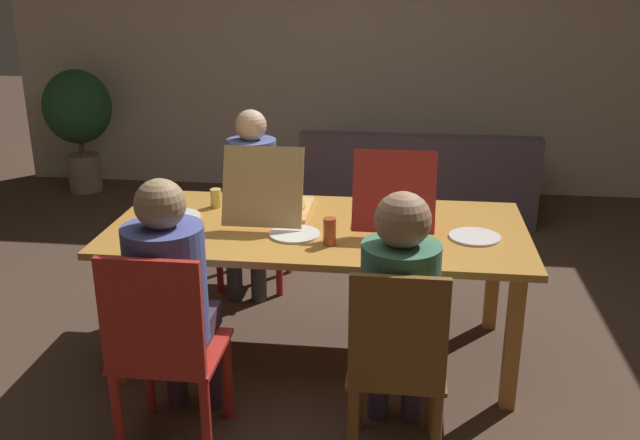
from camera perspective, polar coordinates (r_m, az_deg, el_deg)
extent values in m
plane|color=#4C372A|center=(4.00, -0.18, -10.58)|extent=(20.00, 20.00, 0.00)
cube|color=beige|center=(6.69, 3.30, 13.99)|extent=(6.65, 0.12, 2.73)
cube|color=#C08335|center=(3.69, -0.19, -0.73)|extent=(2.16, 1.03, 0.04)
cube|color=#C27B36|center=(3.72, -16.24, -7.67)|extent=(0.07, 0.07, 0.71)
cube|color=#C27B36|center=(3.49, 15.31, -9.49)|extent=(0.07, 0.07, 0.71)
cube|color=#C27B36|center=(4.42, -12.21, -2.90)|extent=(0.07, 0.07, 0.71)
cube|color=#C27B36|center=(4.22, 13.85, -4.10)|extent=(0.07, 0.07, 0.71)
cylinder|color=brown|center=(3.30, 3.13, -13.31)|extent=(0.05, 0.05, 0.44)
cylinder|color=brown|center=(3.30, 9.13, -13.54)|extent=(0.05, 0.05, 0.44)
cylinder|color=brown|center=(3.02, 2.66, -16.88)|extent=(0.05, 0.05, 0.44)
cylinder|color=brown|center=(3.02, 9.33, -17.14)|extent=(0.05, 0.05, 0.44)
cube|color=brown|center=(3.03, 6.22, -11.57)|extent=(0.40, 0.41, 0.02)
cube|color=brown|center=(2.74, 6.34, -9.15)|extent=(0.38, 0.03, 0.48)
cylinder|color=#41324B|center=(3.38, 4.79, -12.31)|extent=(0.10, 0.10, 0.46)
cylinder|color=#41324B|center=(3.38, 7.55, -12.42)|extent=(0.10, 0.10, 0.46)
cube|color=#41324B|center=(3.12, 6.31, -9.26)|extent=(0.29, 0.29, 0.11)
cylinder|color=#427B5E|center=(2.89, 6.44, -6.44)|extent=(0.32, 0.32, 0.48)
sphere|color=#A77D5C|center=(2.75, 6.71, -0.01)|extent=(0.23, 0.23, 0.23)
cylinder|color=red|center=(4.56, -3.32, -3.56)|extent=(0.04, 0.04, 0.44)
cylinder|color=red|center=(4.65, -8.14, -3.30)|extent=(0.04, 0.04, 0.44)
cylinder|color=red|center=(4.90, -2.57, -1.89)|extent=(0.04, 0.04, 0.44)
cylinder|color=red|center=(4.97, -7.08, -1.68)|extent=(0.04, 0.04, 0.44)
cube|color=red|center=(4.68, -5.37, 0.03)|extent=(0.46, 0.43, 0.02)
cube|color=red|center=(4.81, -4.95, 3.14)|extent=(0.43, 0.03, 0.39)
cylinder|color=#3E4248|center=(4.50, -5.02, -3.81)|extent=(0.10, 0.10, 0.46)
cylinder|color=#3E4248|center=(4.54, -6.97, -3.70)|extent=(0.10, 0.10, 0.46)
cube|color=#3E4248|center=(4.53, -5.77, 0.15)|extent=(0.29, 0.29, 0.11)
cylinder|color=#515F9D|center=(4.59, -5.48, 3.57)|extent=(0.32, 0.32, 0.48)
sphere|color=#D4AB88|center=(4.51, -5.62, 7.61)|extent=(0.20, 0.20, 0.20)
cylinder|color=red|center=(3.50, -13.71, -11.80)|extent=(0.04, 0.04, 0.44)
cylinder|color=red|center=(3.40, -7.47, -12.44)|extent=(0.04, 0.04, 0.44)
cylinder|color=red|center=(3.22, -16.03, -15.13)|extent=(0.04, 0.04, 0.44)
cylinder|color=red|center=(3.10, -9.19, -16.02)|extent=(0.04, 0.04, 0.44)
cube|color=red|center=(3.18, -11.90, -10.31)|extent=(0.45, 0.43, 0.02)
cube|color=red|center=(2.89, -13.52, -7.73)|extent=(0.42, 0.03, 0.50)
cylinder|color=#422B3C|center=(3.53, -11.60, -11.18)|extent=(0.10, 0.10, 0.46)
cylinder|color=#422B3C|center=(3.48, -8.91, -11.44)|extent=(0.10, 0.10, 0.46)
cube|color=#422B3C|center=(3.26, -11.20, -8.20)|extent=(0.31, 0.28, 0.11)
cylinder|color=#4A549B|center=(3.03, -12.31, -5.09)|extent=(0.34, 0.34, 0.52)
sphere|color=#A2825B|center=(2.91, -12.81, 1.24)|extent=(0.21, 0.21, 0.21)
cube|color=tan|center=(3.93, -3.80, 0.96)|extent=(0.42, 0.42, 0.02)
cylinder|color=gold|center=(3.93, -3.80, 1.19)|extent=(0.37, 0.37, 0.01)
cube|color=tan|center=(3.61, -4.66, 2.69)|extent=(0.42, 0.14, 0.40)
cube|color=red|center=(3.84, 5.99, 0.45)|extent=(0.41, 0.41, 0.02)
cylinder|color=#D68A46|center=(3.83, 6.00, 0.71)|extent=(0.36, 0.36, 0.01)
cube|color=red|center=(3.52, 6.02, 2.29)|extent=(0.41, 0.12, 0.40)
cylinder|color=white|center=(3.89, -11.43, 0.33)|extent=(0.24, 0.24, 0.01)
cylinder|color=white|center=(3.60, 12.40, -1.33)|extent=(0.26, 0.26, 0.01)
cylinder|color=white|center=(3.56, -2.07, -1.14)|extent=(0.26, 0.26, 0.01)
cylinder|color=white|center=(3.33, 7.66, -2.78)|extent=(0.21, 0.21, 0.01)
cone|color=gold|center=(3.33, 7.67, -2.56)|extent=(0.13, 0.13, 0.02)
cylinder|color=#B44826|center=(3.41, 0.78, -0.93)|extent=(0.06, 0.06, 0.14)
cylinder|color=#DAC760|center=(4.01, -8.41, 1.77)|extent=(0.06, 0.06, 0.10)
cube|color=#534650|center=(6.21, 7.79, 2.51)|extent=(1.93, 0.86, 0.42)
cube|color=#534650|center=(5.77, 7.99, 5.12)|extent=(1.93, 0.16, 0.35)
cube|color=#534650|center=(6.17, -0.17, 5.47)|extent=(0.20, 0.81, 0.18)
cube|color=#534650|center=(6.21, 15.96, 4.79)|extent=(0.20, 0.81, 0.18)
cylinder|color=gray|center=(7.13, -18.49, 3.65)|extent=(0.31, 0.31, 0.35)
cylinder|color=brown|center=(7.07, -18.73, 5.84)|extent=(0.05, 0.05, 0.21)
ellipsoid|color=#255430|center=(7.00, -19.05, 8.65)|extent=(0.62, 0.62, 0.68)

